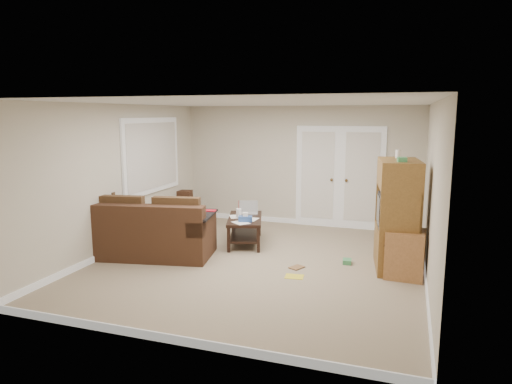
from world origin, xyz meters
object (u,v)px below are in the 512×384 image
(sectional_sofa, at_px, (151,224))
(coffee_table, at_px, (245,229))
(side_cabinet, at_px, (405,250))
(tv_armoire, at_px, (397,214))

(sectional_sofa, bearing_deg, coffee_table, 7.72)
(coffee_table, bearing_deg, side_cabinet, -35.32)
(sectional_sofa, distance_m, tv_armoire, 4.28)
(sectional_sofa, height_order, coffee_table, sectional_sofa)
(coffee_table, xyz_separation_m, tv_armoire, (2.63, -0.55, 0.58))
(coffee_table, distance_m, side_cabinet, 2.93)
(coffee_table, relative_size, tv_armoire, 0.73)
(side_cabinet, bearing_deg, coffee_table, 165.64)
(tv_armoire, bearing_deg, coffee_table, 160.85)
(tv_armoire, height_order, side_cabinet, tv_armoire)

